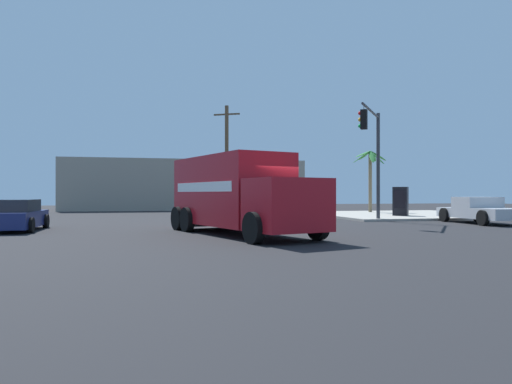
# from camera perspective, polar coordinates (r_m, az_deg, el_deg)

# --- Properties ---
(ground_plane) EXTENTS (100.00, 100.00, 0.00)m
(ground_plane) POSITION_cam_1_polar(r_m,az_deg,el_deg) (17.31, 1.73, -5.36)
(ground_plane) COLOR black
(sidewalk_corner_far) EXTENTS (12.08, 12.08, 0.14)m
(sidewalk_corner_far) POSITION_cam_1_polar(r_m,az_deg,el_deg) (34.95, 17.40, -2.63)
(sidewalk_corner_far) COLOR #9E998E
(sidewalk_corner_far) RESTS_ON ground
(delivery_truck) EXTENTS (4.80, 8.40, 3.01)m
(delivery_truck) POSITION_cam_1_polar(r_m,az_deg,el_deg) (18.12, -2.21, -0.20)
(delivery_truck) COLOR #AD141E
(delivery_truck) RESTS_ON ground
(traffic_light_primary) EXTENTS (2.92, 3.84, 5.99)m
(traffic_light_primary) POSITION_cam_1_polar(r_m,az_deg,el_deg) (26.38, 13.95, 5.36)
(traffic_light_primary) COLOR #38383D
(traffic_light_primary) RESTS_ON sidewalk_corner_far
(pickup_silver) EXTENTS (2.59, 5.34, 1.38)m
(pickup_silver) POSITION_cam_1_polar(r_m,az_deg,el_deg) (27.38, 25.29, -1.91)
(pickup_silver) COLOR #B7BABF
(pickup_silver) RESTS_ON ground
(sedan_navy) EXTENTS (2.07, 4.31, 1.31)m
(sedan_navy) POSITION_cam_1_polar(r_m,az_deg,el_deg) (22.27, -27.00, -2.57)
(sedan_navy) COLOR navy
(sedan_navy) RESTS_ON ground
(vending_machine_red) EXTENTS (1.17, 1.15, 1.85)m
(vending_machine_red) POSITION_cam_1_polar(r_m,az_deg,el_deg) (31.99, 16.99, -1.07)
(vending_machine_red) COLOR black
(vending_machine_red) RESTS_ON sidewalk_corner_far
(palm_tree_far) EXTENTS (2.90, 2.74, 4.74)m
(palm_tree_far) POSITION_cam_1_polar(r_m,az_deg,el_deg) (37.49, 13.55, 2.71)
(palm_tree_far) COLOR #7A6647
(palm_tree_far) RESTS_ON sidewalk_corner_far
(utility_pole) EXTENTS (1.99, 1.16, 8.70)m
(utility_pole) POSITION_cam_1_polar(r_m,az_deg,el_deg) (38.59, -3.55, 4.17)
(utility_pole) COLOR brown
(utility_pole) RESTS_ON ground
(building_backdrop) EXTENTS (22.50, 6.00, 4.74)m
(building_backdrop) POSITION_cam_1_polar(r_m,az_deg,el_deg) (46.55, -8.55, 0.81)
(building_backdrop) COLOR gray
(building_backdrop) RESTS_ON ground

